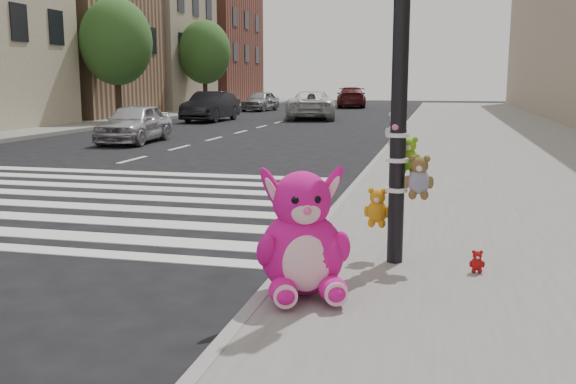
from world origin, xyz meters
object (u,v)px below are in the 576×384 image
(pink_bunny, at_px, (302,242))
(red_teddy, at_px, (477,261))
(signal_pole, at_px, (401,105))
(car_silver_far, at_px, (135,123))
(car_dark_far, at_px, (211,106))
(car_white_near, at_px, (312,105))

(pink_bunny, xyz_separation_m, red_teddy, (1.50, 1.03, -0.36))
(signal_pole, distance_m, pink_bunny, 1.83)
(signal_pole, bearing_deg, pink_bunny, -119.93)
(car_silver_far, distance_m, car_dark_far, 10.91)
(car_silver_far, height_order, car_dark_far, car_dark_far)
(pink_bunny, xyz_separation_m, car_silver_far, (-8.40, 13.59, 0.02))
(red_teddy, bearing_deg, signal_pole, 158.94)
(signal_pole, distance_m, car_dark_far, 25.46)
(signal_pole, distance_m, car_white_near, 26.80)
(car_white_near, bearing_deg, signal_pole, 93.60)
(red_teddy, bearing_deg, car_silver_far, 122.95)
(pink_bunny, bearing_deg, car_dark_far, 89.85)
(pink_bunny, bearing_deg, car_white_near, 79.17)
(signal_pole, bearing_deg, car_dark_far, 114.41)
(red_teddy, distance_m, car_white_near, 27.19)
(car_dark_far, bearing_deg, car_white_near, 34.84)
(signal_pole, bearing_deg, car_silver_far, 126.45)
(car_dark_far, height_order, car_white_near, car_dark_far)
(signal_pole, height_order, pink_bunny, signal_pole)
(car_silver_far, relative_size, car_dark_far, 0.84)
(signal_pole, xyz_separation_m, car_dark_far, (-10.51, 23.16, -1.02))
(red_teddy, distance_m, car_silver_far, 16.00)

